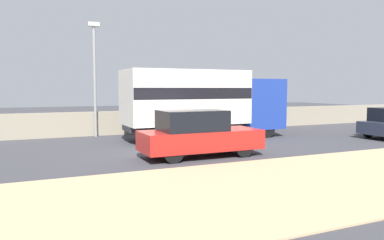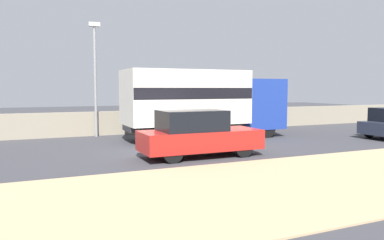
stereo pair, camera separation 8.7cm
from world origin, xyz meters
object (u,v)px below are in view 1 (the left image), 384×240
object	(u,v)px
street_lamp	(95,70)
box_truck	(201,100)
pedestrian	(277,114)
car_hatchback	(198,134)

from	to	relation	value
street_lamp	box_truck	world-z (taller)	street_lamp
street_lamp	pedestrian	distance (m)	10.92
car_hatchback	pedestrian	distance (m)	10.42
street_lamp	pedestrian	size ratio (longest dim) A/B	3.16
car_hatchback	pedestrian	xyz separation A→B (m)	(8.24, 6.38, 0.12)
car_hatchback	pedestrian	size ratio (longest dim) A/B	2.40
street_lamp	car_hatchback	xyz separation A→B (m)	(2.37, -7.29, -2.58)
car_hatchback	pedestrian	world-z (taller)	pedestrian
car_hatchback	pedestrian	bearing A→B (deg)	37.77
car_hatchback	box_truck	bearing A→B (deg)	63.26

